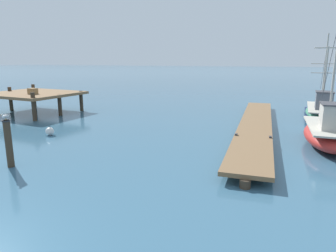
# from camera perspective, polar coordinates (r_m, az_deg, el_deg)

# --- Properties ---
(floating_dock) EXTENTS (2.74, 17.83, 0.53)m
(floating_dock) POSITION_cam_1_polar(r_m,az_deg,el_deg) (18.61, 16.25, 0.37)
(floating_dock) COLOR brown
(floating_dock) RESTS_ON ground
(fishing_boat_0) EXTENTS (2.49, 7.86, 6.01)m
(fishing_boat_0) POSITION_cam_1_polar(r_m,az_deg,el_deg) (24.37, 27.13, 2.66)
(fishing_boat_0) COLOR #337556
(fishing_boat_0) RESTS_ON ground
(fishing_boat_1) EXTENTS (2.27, 5.89, 6.49)m
(fishing_boat_1) POSITION_cam_1_polar(r_m,az_deg,el_deg) (16.37, 28.11, -1.13)
(fishing_boat_1) COLOR #AD2823
(fishing_boat_1) RESTS_ON ground
(pier_platform) EXTENTS (6.82, 5.99, 2.04)m
(pier_platform) POSITION_cam_1_polar(r_m,az_deg,el_deg) (25.82, -24.19, 5.46)
(pier_platform) COLOR brown
(pier_platform) RESTS_ON ground
(mooring_piling) EXTENTS (0.30, 0.30, 1.86)m
(mooring_piling) POSITION_cam_1_polar(r_m,az_deg,el_deg) (13.12, -27.95, -2.82)
(mooring_piling) COLOR #3D3023
(mooring_piling) RESTS_ON ground
(perched_seagull) EXTENTS (0.15, 0.38, 0.27)m
(perched_seagull) POSITION_cam_1_polar(r_m,az_deg,el_deg) (12.91, -28.40, 1.65)
(perched_seagull) COLOR gold
(perched_seagull) RESTS_ON mooring_piling
(mooring_buoy) EXTENTS (0.45, 0.45, 0.53)m
(mooring_buoy) POSITION_cam_1_polar(r_m,az_deg,el_deg) (17.85, -21.47, -0.95)
(mooring_buoy) COLOR silver
(mooring_buoy) RESTS_ON ground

